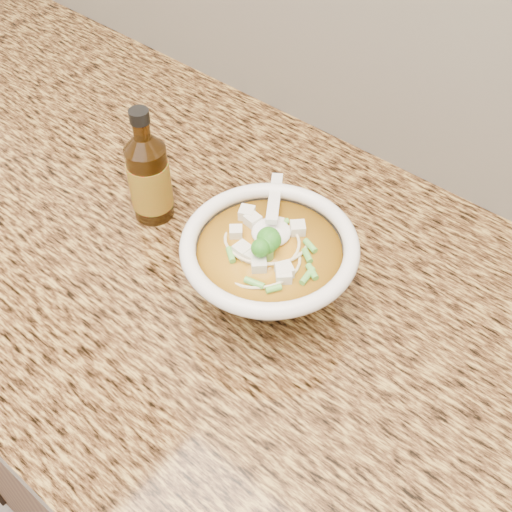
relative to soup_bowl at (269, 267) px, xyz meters
The scene contains 4 objects.
cabinet 0.52m from the soup_bowl, 144.38° to the left, with size 4.00×0.65×0.86m, color black.
counter_slab 0.07m from the soup_bowl, 144.38° to the left, with size 4.00×0.68×0.04m, color #A9853E.
soup_bowl is the anchor object (origin of this frame).
hot_sauce_bottle 0.21m from the soup_bowl, behind, with size 0.07×0.07×0.17m.
Camera 1 is at (0.31, 1.28, 1.51)m, focal length 45.00 mm.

